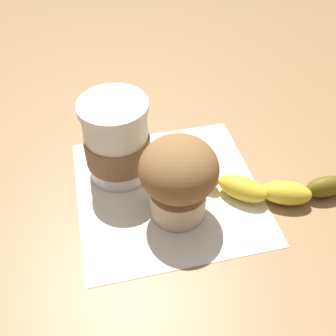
# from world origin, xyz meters

# --- Properties ---
(ground_plane) EXTENTS (3.00, 3.00, 0.00)m
(ground_plane) POSITION_xyz_m (0.00, 0.00, 0.00)
(ground_plane) COLOR #936D47
(paper_napkin) EXTENTS (0.28, 0.28, 0.00)m
(paper_napkin) POSITION_xyz_m (0.00, 0.00, 0.00)
(paper_napkin) COLOR white
(paper_napkin) RESTS_ON ground_plane
(coffee_cup) EXTENTS (0.09, 0.09, 0.12)m
(coffee_cup) POSITION_xyz_m (-0.05, 0.06, 0.06)
(coffee_cup) COLOR white
(coffee_cup) RESTS_ON paper_napkin
(muffin) EXTENTS (0.10, 0.10, 0.12)m
(muffin) POSITION_xyz_m (-0.00, -0.04, 0.07)
(muffin) COLOR beige
(muffin) RESTS_ON paper_napkin
(banana) EXTENTS (0.21, 0.13, 0.03)m
(banana) POSITION_xyz_m (0.12, -0.05, 0.02)
(banana) COLOR gold
(banana) RESTS_ON paper_napkin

